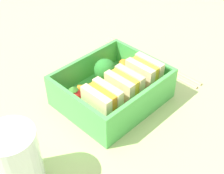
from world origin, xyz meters
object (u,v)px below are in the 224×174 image
Objects in this scene: broccoli_floret at (105,70)px; strawberry_far_left at (74,95)px; drinking_glass at (15,160)px; sandwich_left at (144,76)px; carrot_stick_left at (123,70)px; chopstick_pair at (149,60)px; sandwich_center at (102,104)px; sandwich_center_left at (124,89)px; carrot_stick_far_left at (92,88)px.

broccoli_floret reaches higher than strawberry_far_left.
drinking_glass reaches higher than broccoli_floret.
sandwich_left is 1.17× the size of broccoli_floret.
drinking_glass is at bearing 0.45° from sandwich_left.
carrot_stick_left is 0.48× the size of drinking_glass.
chopstick_pair is at bearing -178.92° from carrot_stick_left.
sandwich_center is 0.24× the size of chopstick_pair.
sandwich_center is 0.61× the size of drinking_glass.
strawberry_far_left is at bearing -157.25° from drinking_glass.
sandwich_center_left is 1.14× the size of carrot_stick_far_left.
sandwich_center_left is 1.27× the size of carrot_stick_left.
broccoli_floret is 12.02cm from chopstick_pair.
sandwich_left reaches higher than chopstick_pair.
drinking_glass reaches higher than sandwich_left.
strawberry_far_left is 0.14× the size of chopstick_pair.
drinking_glass is (14.08, 0.18, 0.48)cm from sandwich_center.
carrot_stick_far_left is at bearing -1.04° from chopstick_pair.
strawberry_far_left reaches higher than carrot_stick_left.
sandwich_center_left is 1.00× the size of sandwich_center.
chopstick_pair is (-14.49, 0.26, -1.36)cm from carrot_stick_far_left.
chopstick_pair is (-17.45, -5.28, -3.46)cm from sandwich_center.
broccoli_floret is (3.23, -5.48, 0.00)cm from sandwich_left.
drinking_glass is at bearing 15.80° from broccoli_floret.
sandwich_center_left is 1.71× the size of strawberry_far_left.
strawberry_far_left is at bearing -0.41° from chopstick_pair.
drinking_glass reaches higher than sandwich_center_left.
strawberry_far_left is at bearing 2.06° from carrot_stick_far_left.
sandwich_center reaches higher than carrot_stick_left.
sandwich_left reaches higher than broccoli_floret.
sandwich_center_left is 0.24× the size of chopstick_pair.
sandwich_center is 14.09cm from drinking_glass.
strawberry_far_left is at bearing 0.59° from broccoli_floret.
sandwich_center is at bearing 0.00° from sandwich_center_left.
broccoli_floret reaches higher than carrot_stick_far_left.
sandwich_center_left reaches higher than carrot_stick_far_left.
sandwich_center is at bearing 16.83° from chopstick_pair.
sandwich_left is 5.51cm from carrot_stick_left.
carrot_stick_left is at bearing 175.15° from broccoli_floret.
sandwich_left is at bearing 138.22° from carrot_stick_far_left.
sandwich_center is 8.08cm from broccoli_floret.
carrot_stick_left is at bearing 178.55° from strawberry_far_left.
broccoli_floret is (-5.94, -5.48, 0.00)cm from sandwich_center.
drinking_glass reaches higher than strawberry_far_left.
chopstick_pair is (-18.19, 0.13, -2.20)cm from strawberry_far_left.
chopstick_pair is at bearing 179.01° from broccoli_floret.
carrot_stick_far_left is at bearing -161.42° from drinking_glass.
drinking_glass is at bearing 12.49° from carrot_stick_left.
chopstick_pair is at bearing -163.17° from sandwich_center.
broccoli_floret is at bearing 178.77° from carrot_stick_far_left.
sandwich_center is (9.16, 0.00, 0.00)cm from sandwich_left.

